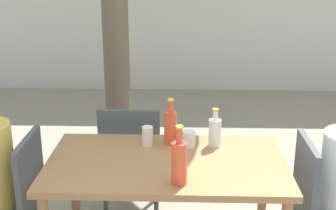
% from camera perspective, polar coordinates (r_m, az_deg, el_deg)
% --- Properties ---
extents(dining_table_front, '(1.42, 0.82, 0.77)m').
position_cam_1_polar(dining_table_front, '(2.84, -0.20, -8.46)').
color(dining_table_front, '#996B42').
rests_on(dining_table_front, ground_plane).
extents(patio_chair_0, '(0.44, 0.44, 0.90)m').
position_cam_1_polar(patio_chair_0, '(3.10, -18.24, -10.57)').
color(patio_chair_0, '#474C51').
rests_on(patio_chair_0, ground_plane).
extents(patio_chair_1, '(0.44, 0.44, 0.90)m').
position_cam_1_polar(patio_chair_1, '(3.04, 18.23, -11.13)').
color(patio_chair_1, '#474C51').
rests_on(patio_chair_1, ground_plane).
extents(patio_chair_2, '(0.44, 0.44, 0.90)m').
position_cam_1_polar(patio_chair_2, '(3.51, -4.50, -6.07)').
color(patio_chair_2, '#474C51').
rests_on(patio_chair_2, ground_plane).
extents(water_bottle_0, '(0.08, 0.08, 0.25)m').
position_cam_1_polar(water_bottle_0, '(2.99, 5.73, -3.25)').
color(water_bottle_0, silver).
rests_on(water_bottle_0, dining_table_front).
extents(soda_bottle_1, '(0.08, 0.08, 0.31)m').
position_cam_1_polar(soda_bottle_1, '(2.99, 0.32, -2.63)').
color(soda_bottle_1, '#DB4C2D').
rests_on(soda_bottle_1, dining_table_front).
extents(soda_bottle_2, '(0.08, 0.08, 0.33)m').
position_cam_1_polar(soda_bottle_2, '(2.49, 1.37, -6.93)').
color(soda_bottle_2, '#DB4C2D').
rests_on(soda_bottle_2, dining_table_front).
extents(drinking_glass_0, '(0.08, 0.08, 0.10)m').
position_cam_1_polar(drinking_glass_0, '(2.98, 2.56, -4.16)').
color(drinking_glass_0, silver).
rests_on(drinking_glass_0, dining_table_front).
extents(drinking_glass_1, '(0.07, 0.07, 0.13)m').
position_cam_1_polar(drinking_glass_1, '(3.00, -2.52, -3.79)').
color(drinking_glass_1, silver).
rests_on(drinking_glass_1, dining_table_front).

